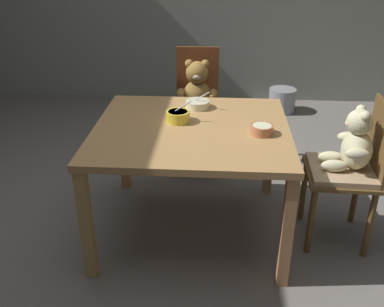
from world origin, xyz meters
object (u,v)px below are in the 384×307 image
at_px(dining_table, 191,139).
at_px(porridge_bowl_terracotta_near_right, 262,129).
at_px(teddy_chair_far_center, 197,97).
at_px(porridge_bowl_yellow_center, 178,116).
at_px(porridge_bowl_cream_far_center, 198,104).
at_px(metal_pail, 282,100).
at_px(teddy_chair_near_right, 351,157).

xyz_separation_m(dining_table, porridge_bowl_terracotta_near_right, (0.39, -0.07, 0.11)).
height_order(dining_table, teddy_chair_far_center, teddy_chair_far_center).
relative_size(porridge_bowl_yellow_center, porridge_bowl_terracotta_near_right, 1.17).
height_order(porridge_bowl_cream_far_center, metal_pail, porridge_bowl_cream_far_center).
bearing_deg(dining_table, porridge_bowl_cream_far_center, 86.67).
bearing_deg(dining_table, teddy_chair_far_center, 91.15).
distance_m(teddy_chair_near_right, porridge_bowl_terracotta_near_right, 0.55).
distance_m(teddy_chair_far_center, metal_pail, 1.58).
relative_size(dining_table, metal_pail, 3.98).
relative_size(dining_table, teddy_chair_near_right, 1.27).
relative_size(teddy_chair_near_right, porridge_bowl_terracotta_near_right, 6.88).
distance_m(porridge_bowl_cream_far_center, porridge_bowl_yellow_center, 0.26).
height_order(porridge_bowl_cream_far_center, porridge_bowl_terracotta_near_right, porridge_bowl_cream_far_center).
bearing_deg(teddy_chair_far_center, dining_table, -0.13).
xyz_separation_m(teddy_chair_far_center, porridge_bowl_terracotta_near_right, (0.41, -0.96, 0.15)).
bearing_deg(porridge_bowl_terracotta_near_right, teddy_chair_far_center, 113.27).
xyz_separation_m(dining_table, metal_pail, (0.82, 2.15, -0.50)).
height_order(porridge_bowl_cream_far_center, porridge_bowl_yellow_center, porridge_bowl_yellow_center).
height_order(teddy_chair_far_center, porridge_bowl_terracotta_near_right, teddy_chair_far_center).
bearing_deg(metal_pail, teddy_chair_far_center, -123.48).
bearing_deg(teddy_chair_near_right, metal_pail, -85.24).
bearing_deg(teddy_chair_near_right, porridge_bowl_cream_far_center, -19.06).
bearing_deg(porridge_bowl_terracotta_near_right, teddy_chair_near_right, 4.32).
bearing_deg(teddy_chair_far_center, porridge_bowl_yellow_center, -6.02).
bearing_deg(porridge_bowl_cream_far_center, porridge_bowl_terracotta_near_right, -45.92).
bearing_deg(porridge_bowl_cream_far_center, teddy_chair_near_right, -21.26).
bearing_deg(teddy_chair_far_center, porridge_bowl_terracotta_near_right, 22.00).
height_order(dining_table, metal_pail, dining_table).
bearing_deg(teddy_chair_near_right, teddy_chair_far_center, -42.36).
relative_size(porridge_bowl_yellow_center, metal_pail, 0.53).
relative_size(porridge_bowl_cream_far_center, porridge_bowl_terracotta_near_right, 1.20).
height_order(porridge_bowl_yellow_center, metal_pail, porridge_bowl_yellow_center).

